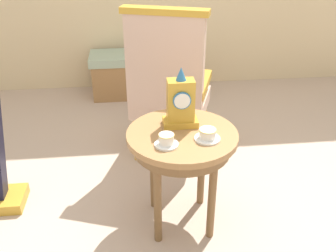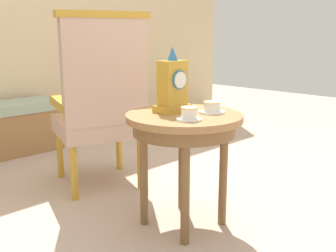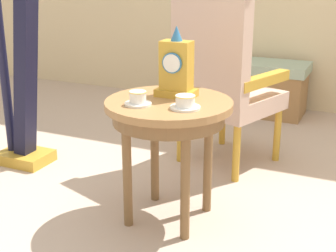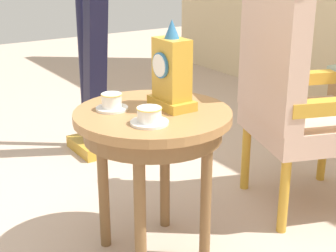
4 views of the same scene
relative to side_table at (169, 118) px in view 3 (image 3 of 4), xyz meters
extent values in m
plane|color=#BCA38E|center=(-0.01, 0.01, -0.53)|extent=(10.00, 10.00, 0.00)
cylinder|color=#9E7042|center=(0.00, 0.00, 0.07)|extent=(0.60, 0.60, 0.03)
cylinder|color=brown|center=(0.00, 0.00, 0.01)|extent=(0.53, 0.53, 0.07)
cylinder|color=brown|center=(0.15, 0.15, -0.24)|extent=(0.04, 0.04, 0.58)
cylinder|color=brown|center=(-0.15, 0.15, -0.24)|extent=(0.04, 0.04, 0.58)
cylinder|color=brown|center=(-0.15, -0.15, -0.24)|extent=(0.04, 0.04, 0.58)
cylinder|color=brown|center=(0.15, -0.15, -0.24)|extent=(0.04, 0.04, 0.58)
cylinder|color=white|center=(-0.10, -0.12, 0.09)|extent=(0.12, 0.12, 0.01)
cylinder|color=white|center=(-0.10, -0.12, 0.12)|extent=(0.08, 0.08, 0.05)
torus|color=gold|center=(-0.10, -0.12, 0.14)|extent=(0.08, 0.08, 0.00)
cylinder|color=white|center=(0.12, -0.09, 0.09)|extent=(0.14, 0.14, 0.01)
cylinder|color=white|center=(0.12, -0.09, 0.12)|extent=(0.09, 0.09, 0.05)
torus|color=gold|center=(0.12, -0.09, 0.14)|extent=(0.09, 0.09, 0.00)
cube|color=gold|center=(0.00, 0.09, 0.10)|extent=(0.19, 0.11, 0.04)
cube|color=gold|center=(0.00, 0.09, 0.23)|extent=(0.14, 0.09, 0.23)
cylinder|color=teal|center=(0.00, 0.03, 0.25)|extent=(0.10, 0.01, 0.10)
cylinder|color=white|center=(0.00, 0.03, 0.25)|extent=(0.08, 0.00, 0.08)
cone|color=teal|center=(0.00, 0.09, 0.38)|extent=(0.06, 0.06, 0.07)
cube|color=#CCA893|center=(0.04, 0.83, -0.12)|extent=(0.66, 0.66, 0.11)
cube|color=#CCA893|center=(-0.03, 0.63, 0.25)|extent=(0.52, 0.26, 0.64)
cube|color=gold|center=(0.26, 0.76, 0.04)|extent=(0.22, 0.46, 0.06)
cube|color=gold|center=(-0.17, 0.91, 0.04)|extent=(0.22, 0.46, 0.06)
cylinder|color=gold|center=(0.32, 0.97, -0.35)|extent=(0.04, 0.04, 0.35)
cylinder|color=gold|center=(-0.09, 1.11, -0.35)|extent=(0.04, 0.04, 0.35)
cylinder|color=gold|center=(0.18, 0.55, -0.35)|extent=(0.04, 0.04, 0.35)
cylinder|color=gold|center=(-0.24, 0.70, -0.35)|extent=(0.04, 0.04, 0.35)
cube|color=gold|center=(-1.13, 0.27, -0.49)|extent=(0.32, 0.24, 0.07)
cube|color=black|center=(-1.03, 0.27, 0.32)|extent=(0.28, 0.11, 1.57)
cube|color=#9EB299|center=(-0.15, 1.96, -0.13)|extent=(1.00, 0.40, 0.08)
cube|color=#9E7042|center=(-0.15, 1.96, -0.35)|extent=(0.96, 0.38, 0.36)
camera|label=1|loc=(-0.27, -1.73, 1.07)|focal=40.19mm
camera|label=2|loc=(-1.48, -1.36, 0.48)|focal=42.89mm
camera|label=3|loc=(0.90, -1.99, 0.69)|focal=51.98mm
camera|label=4|loc=(1.56, -0.95, 0.67)|focal=54.54mm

